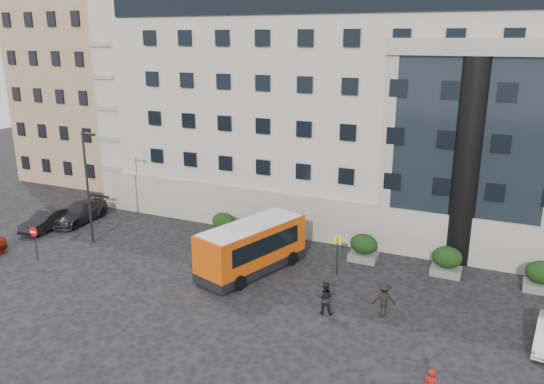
{
  "coord_description": "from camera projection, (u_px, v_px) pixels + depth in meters",
  "views": [
    {
      "loc": [
        14.3,
        -23.77,
        14.03
      ],
      "look_at": [
        1.45,
        4.32,
        5.0
      ],
      "focal_mm": 35.0,
      "sensor_mm": 36.0,
      "label": 1
    }
  ],
  "objects": [
    {
      "name": "street_lamp",
      "position": [
        88.0,
        183.0,
        36.55
      ],
      "size": [
        1.16,
        0.18,
        8.0
      ],
      "color": "#262628",
      "rests_on": "ground"
    },
    {
      "name": "red_truck",
      "position": [
        158.0,
        166.0,
        53.06
      ],
      "size": [
        3.84,
        6.25,
        3.13
      ],
      "rotation": [
        0.0,
        0.0,
        0.24
      ],
      "color": "maroon",
      "rests_on": "ground"
    },
    {
      "name": "pedestrian_c",
      "position": [
        384.0,
        299.0,
        27.55
      ],
      "size": [
        1.38,
        1.05,
        1.88
      ],
      "primitive_type": "imported",
      "rotation": [
        0.0,
        0.0,
        3.46
      ],
      "color": "black",
      "rests_on": "ground"
    },
    {
      "name": "hedge_e",
      "position": [
        542.0,
        276.0,
        30.23
      ],
      "size": [
        1.8,
        1.26,
        1.84
      ],
      "color": "#61615E",
      "rests_on": "ground"
    },
    {
      "name": "parked_car_b",
      "position": [
        47.0,
        220.0,
        40.09
      ],
      "size": [
        1.82,
        4.49,
        1.45
      ],
      "primitive_type": "imported",
      "rotation": [
        0.0,
        0.0,
        0.07
      ],
      "color": "black",
      "rests_on": "ground"
    },
    {
      "name": "no_entry_sign",
      "position": [
        34.0,
        237.0,
        34.22
      ],
      "size": [
        0.64,
        0.16,
        2.32
      ],
      "color": "#262628",
      "rests_on": "ground"
    },
    {
      "name": "apartment_near",
      "position": [
        111.0,
        78.0,
        54.63
      ],
      "size": [
        14.0,
        14.0,
        20.0
      ],
      "primitive_type": "cube",
      "color": "#937A55",
      "rests_on": "ground"
    },
    {
      "name": "entrance_column",
      "position": [
        467.0,
        164.0,
        32.76
      ],
      "size": [
        1.8,
        1.8,
        13.0
      ],
      "primitive_type": "cylinder",
      "color": "black",
      "rests_on": "ground"
    },
    {
      "name": "pedestrian_b",
      "position": [
        325.0,
        298.0,
        27.77
      ],
      "size": [
        0.99,
        0.83,
        1.81
      ],
      "primitive_type": "imported",
      "rotation": [
        0.0,
        0.0,
        3.32
      ],
      "color": "black",
      "rests_on": "ground"
    },
    {
      "name": "hedge_a",
      "position": [
        224.0,
        225.0,
        38.54
      ],
      "size": [
        1.8,
        1.26,
        1.84
      ],
      "color": "#61615E",
      "rests_on": "ground"
    },
    {
      "name": "civic_building",
      "position": [
        408.0,
        99.0,
        44.67
      ],
      "size": [
        44.0,
        24.0,
        18.0
      ],
      "primitive_type": "cube",
      "color": "#A7A194",
      "rests_on": "ground"
    },
    {
      "name": "hedge_b",
      "position": [
        290.0,
        235.0,
        36.46
      ],
      "size": [
        1.8,
        1.26,
        1.84
      ],
      "color": "#61615E",
      "rests_on": "ground"
    },
    {
      "name": "hedge_c",
      "position": [
        364.0,
        247.0,
        34.38
      ],
      "size": [
        1.8,
        1.26,
        1.84
      ],
      "color": "#61615E",
      "rests_on": "ground"
    },
    {
      "name": "parked_car_d",
      "position": [
        132.0,
        188.0,
        48.83
      ],
      "size": [
        2.89,
        5.26,
        1.4
      ],
      "primitive_type": "imported",
      "rotation": [
        0.0,
        0.0,
        0.12
      ],
      "color": "black",
      "rests_on": "ground"
    },
    {
      "name": "bus_stop_sign",
      "position": [
        337.0,
        249.0,
        32.07
      ],
      "size": [
        0.5,
        0.08,
        2.52
      ],
      "color": "#262628",
      "rests_on": "ground"
    },
    {
      "name": "ground",
      "position": [
        218.0,
        292.0,
        30.39
      ],
      "size": [
        120.0,
        120.0,
        0.0
      ],
      "primitive_type": "plane",
      "color": "black",
      "rests_on": "ground"
    },
    {
      "name": "parked_car_c",
      "position": [
        79.0,
        212.0,
        41.76
      ],
      "size": [
        2.48,
        5.39,
        1.53
      ],
      "primitive_type": "imported",
      "rotation": [
        0.0,
        0.0,
        0.07
      ],
      "color": "black",
      "rests_on": "ground"
    },
    {
      "name": "minibus",
      "position": [
        252.0,
        246.0,
        32.62
      ],
      "size": [
        4.67,
        7.84,
        3.09
      ],
      "rotation": [
        0.0,
        0.0,
        -0.3
      ],
      "color": "#C54609",
      "rests_on": "ground"
    },
    {
      "name": "hedge_d",
      "position": [
        447.0,
        261.0,
        32.31
      ],
      "size": [
        1.8,
        1.26,
        1.84
      ],
      "color": "#61615E",
      "rests_on": "ground"
    },
    {
      "name": "apartment_far",
      "position": [
        184.0,
        61.0,
        71.26
      ],
      "size": [
        13.0,
        13.0,
        22.0
      ],
      "primitive_type": "cube",
      "color": "brown",
      "rests_on": "ground"
    }
  ]
}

